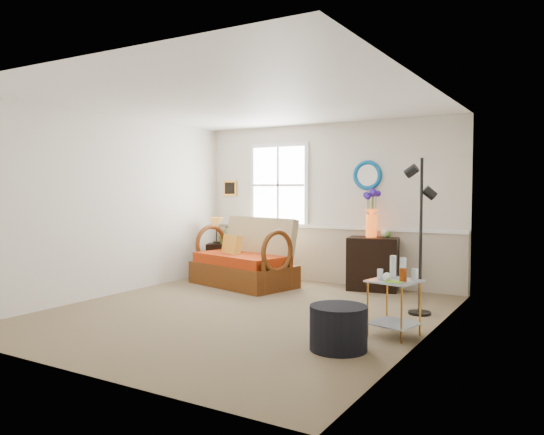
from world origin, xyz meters
The scene contains 19 objects.
floor centered at (0.00, 0.00, 0.00)m, with size 4.50×5.00×0.01m, color #7C6C50.
ceiling centered at (0.00, 0.00, 2.60)m, with size 4.50×5.00×0.01m, color white.
walls centered at (0.00, 0.00, 1.30)m, with size 4.51×5.01×2.60m.
wainscot centered at (0.00, 2.48, 0.45)m, with size 4.46×0.02×0.90m, color #B5A68F.
chair_rail centered at (0.00, 2.47, 0.92)m, with size 4.46×0.04×0.06m, color white.
window centered at (-0.90, 2.47, 1.60)m, with size 1.14×0.06×1.44m, color white, non-canonical shape.
picture centered at (-1.92, 2.48, 1.55)m, with size 0.28×0.03×0.28m, color gold.
mirror centered at (0.70, 2.48, 1.75)m, with size 0.47×0.47×0.07m, color #137FC9.
loveseat centered at (-1.03, 1.56, 0.54)m, with size 1.64×0.93×1.07m, color #71360C, non-canonical shape.
throw_pillow centered at (-1.23, 1.53, 0.57)m, with size 0.45×0.11×0.45m, color #D76406, non-canonical shape.
lamp_stand centered at (-1.91, 2.05, 0.29)m, with size 0.33×0.33×0.58m, color black, non-canonical shape.
table_lamp centered at (-1.91, 2.04, 0.81)m, with size 0.25×0.25×0.46m, color #C58331, non-canonical shape.
potted_plant centered at (-1.80, 2.14, 0.70)m, with size 0.29×0.32×0.25m, color #528431.
cabinet centered at (0.89, 2.26, 0.40)m, with size 0.75×0.48×0.80m, color black, non-canonical shape.
flower_vase centered at (0.84, 2.30, 1.16)m, with size 0.21×0.21×0.72m, color #F75814, non-canonical shape.
side_table centered at (1.95, -0.05, 0.29)m, with size 0.46×0.46×0.59m, color #B37124, non-canonical shape.
tabletop_items centered at (1.97, -0.02, 0.71)m, with size 0.39×0.39×0.24m, color silver, non-canonical shape.
floor_lamp centered at (1.92, 1.05, 0.96)m, with size 0.28×0.28×1.91m, color black, non-canonical shape.
ottoman centered at (1.65, -0.79, 0.21)m, with size 0.55×0.55×0.43m, color black.
Camera 1 is at (3.65, -5.41, 1.54)m, focal length 35.00 mm.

